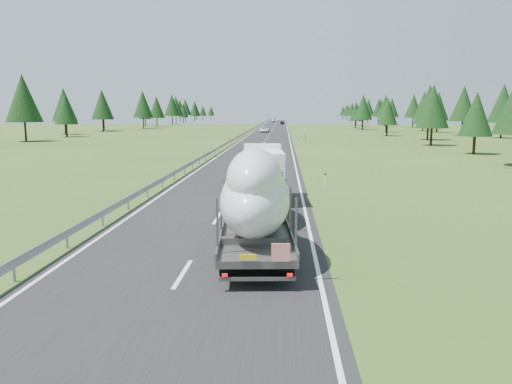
# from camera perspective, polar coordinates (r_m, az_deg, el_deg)

# --- Properties ---
(road_surface) EXTENTS (10.00, 400.00, 0.02)m
(road_surface) POSITION_cam_1_polar(r_m,az_deg,el_deg) (107.22, 1.33, 6.31)
(road_surface) COLOR black
(road_surface) RESTS_ON ground
(guardrail) EXTENTS (0.10, 400.00, 0.76)m
(guardrail) POSITION_cam_1_polar(r_m,az_deg,el_deg) (107.43, -1.51, 6.63)
(guardrail) COLOR slate
(guardrail) RESTS_ON ground
(marker_posts) EXTENTS (0.13, 350.08, 1.00)m
(marker_posts) POSITION_cam_1_polar(r_m,az_deg,el_deg) (162.13, 4.27, 7.47)
(marker_posts) COLOR silver
(marker_posts) RESTS_ON ground
(highway_sign) EXTENTS (0.08, 0.90, 2.60)m
(highway_sign) POSITION_cam_1_polar(r_m,az_deg,el_deg) (87.19, 5.69, 6.79)
(highway_sign) COLOR slate
(highway_sign) RESTS_ON ground
(tree_line_right) EXTENTS (27.88, 356.32, 12.66)m
(tree_line_right) POSITION_cam_1_polar(r_m,az_deg,el_deg) (130.10, 20.04, 9.26)
(tree_line_right) COLOR black
(tree_line_right) RESTS_ON ground
(tree_line_left) EXTENTS (15.37, 356.37, 12.22)m
(tree_line_left) POSITION_cam_1_polar(r_m,az_deg,el_deg) (153.29, -15.31, 9.50)
(tree_line_left) COLOR black
(tree_line_left) RESTS_ON ground
(boat_truck) EXTENTS (3.45, 18.28, 4.19)m
(boat_truck) POSITION_cam_1_polar(r_m,az_deg,el_deg) (23.02, 0.10, 0.96)
(boat_truck) COLOR white
(boat_truck) RESTS_ON ground
(distant_van) EXTENTS (2.73, 5.16, 1.38)m
(distant_van) POSITION_cam_1_polar(r_m,az_deg,el_deg) (130.03, 0.97, 7.13)
(distant_van) COLOR white
(distant_van) RESTS_ON ground
(distant_car_dark) EXTENTS (1.91, 4.43, 1.49)m
(distant_car_dark) POSITION_cam_1_polar(r_m,az_deg,el_deg) (212.34, 3.00, 7.95)
(distant_car_dark) COLOR black
(distant_car_dark) RESTS_ON ground
(distant_car_blue) EXTENTS (1.99, 4.87, 1.57)m
(distant_car_blue) POSITION_cam_1_polar(r_m,az_deg,el_deg) (251.86, 1.97, 8.16)
(distant_car_blue) COLOR #16233E
(distant_car_blue) RESTS_ON ground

